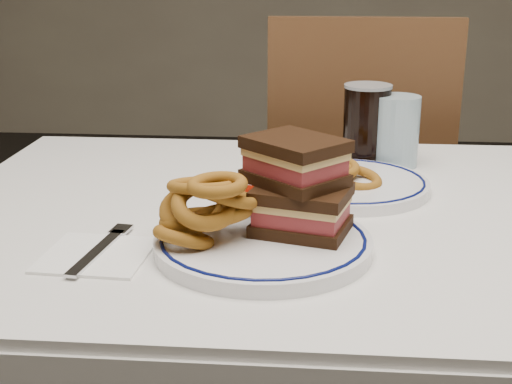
# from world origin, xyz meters

# --- Properties ---
(dining_table) EXTENTS (1.27, 0.87, 0.75)m
(dining_table) POSITION_xyz_m (0.00, 0.00, 0.64)
(dining_table) COLOR silver
(dining_table) RESTS_ON floor
(chair_far) EXTENTS (0.46, 0.46, 0.99)m
(chair_far) POSITION_xyz_m (0.08, 0.78, 0.54)
(chair_far) COLOR #4C2718
(chair_far) RESTS_ON floor
(main_plate) EXTENTS (0.29, 0.29, 0.02)m
(main_plate) POSITION_xyz_m (-0.10, -0.18, 0.76)
(main_plate) COLOR white
(main_plate) RESTS_ON dining_table
(reuben_sandwich) EXTENTS (0.16, 0.16, 0.13)m
(reuben_sandwich) POSITION_xyz_m (-0.05, -0.14, 0.83)
(reuben_sandwich) COLOR black
(reuben_sandwich) RESTS_ON main_plate
(onion_rings_main) EXTENTS (0.14, 0.13, 0.11)m
(onion_rings_main) POSITION_xyz_m (-0.17, -0.18, 0.81)
(onion_rings_main) COLOR brown
(onion_rings_main) RESTS_ON main_plate
(ketchup_ramekin) EXTENTS (0.06, 0.06, 0.03)m
(ketchup_ramekin) POSITION_xyz_m (-0.14, -0.08, 0.79)
(ketchup_ramekin) COLOR silver
(ketchup_ramekin) RESTS_ON main_plate
(beer_mug) EXTENTS (0.13, 0.09, 0.15)m
(beer_mug) POSITION_xyz_m (0.07, 0.28, 0.83)
(beer_mug) COLOR black
(beer_mug) RESTS_ON dining_table
(water_glass) EXTENTS (0.08, 0.08, 0.13)m
(water_glass) POSITION_xyz_m (0.12, 0.26, 0.82)
(water_glass) COLOR #9AB8C7
(water_glass) RESTS_ON dining_table
(far_plate) EXTENTS (0.27, 0.27, 0.02)m
(far_plate) POSITION_xyz_m (0.03, 0.10, 0.76)
(far_plate) COLOR white
(far_plate) RESTS_ON dining_table
(onion_rings_far) EXTENTS (0.11, 0.11, 0.05)m
(onion_rings_far) POSITION_xyz_m (0.03, 0.10, 0.78)
(onion_rings_far) COLOR brown
(onion_rings_far) RESTS_ON far_plate
(napkin_fork) EXTENTS (0.14, 0.18, 0.01)m
(napkin_fork) POSITION_xyz_m (-0.31, -0.21, 0.75)
(napkin_fork) COLOR white
(napkin_fork) RESTS_ON dining_table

